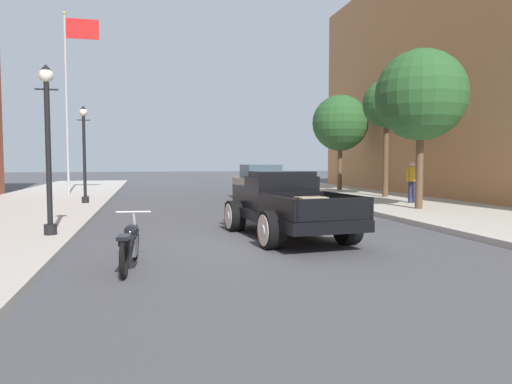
{
  "coord_description": "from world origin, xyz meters",
  "views": [
    {
      "loc": [
        -2.83,
        -10.37,
        1.85
      ],
      "look_at": [
        -0.01,
        2.2,
        1.0
      ],
      "focal_mm": 33.84,
      "sensor_mm": 36.0,
      "label": 1
    }
  ],
  "objects_px": {
    "pedestrian_sidewalk_right": "(412,179)",
    "flagpole": "(71,83)",
    "motorcycle_parked": "(130,243)",
    "street_lamp_near": "(48,137)",
    "car_background_tan": "(260,184)",
    "street_tree_third": "(340,123)",
    "street_tree_second": "(387,105)",
    "street_lamp_far": "(84,147)",
    "street_tree_nearest": "(421,95)",
    "hotrod_truck_black": "(283,205)"
  },
  "relations": [
    {
      "from": "pedestrian_sidewalk_right",
      "to": "flagpole",
      "type": "bearing_deg",
      "value": 147.78
    },
    {
      "from": "motorcycle_parked",
      "to": "street_lamp_near",
      "type": "xyz_separation_m",
      "value": [
        -1.88,
        3.29,
        1.94
      ]
    },
    {
      "from": "car_background_tan",
      "to": "street_tree_third",
      "type": "bearing_deg",
      "value": 35.78
    },
    {
      "from": "car_background_tan",
      "to": "street_tree_second",
      "type": "relative_size",
      "value": 0.8
    },
    {
      "from": "street_lamp_far",
      "to": "street_tree_second",
      "type": "distance_m",
      "value": 13.43
    },
    {
      "from": "street_tree_second",
      "to": "car_background_tan",
      "type": "bearing_deg",
      "value": 167.93
    },
    {
      "from": "street_lamp_near",
      "to": "street_tree_nearest",
      "type": "xyz_separation_m",
      "value": [
        11.48,
        3.52,
        1.71
      ]
    },
    {
      "from": "street_lamp_near",
      "to": "street_tree_nearest",
      "type": "distance_m",
      "value": 12.13
    },
    {
      "from": "street_lamp_far",
      "to": "street_tree_nearest",
      "type": "xyz_separation_m",
      "value": [
        11.74,
        -5.02,
        1.71
      ]
    },
    {
      "from": "motorcycle_parked",
      "to": "car_background_tan",
      "type": "xyz_separation_m",
      "value": [
        5.39,
        13.41,
        0.33
      ]
    },
    {
      "from": "car_background_tan",
      "to": "flagpole",
      "type": "xyz_separation_m",
      "value": [
        -8.84,
        4.41,
        5.0
      ]
    },
    {
      "from": "street_tree_nearest",
      "to": "street_tree_second",
      "type": "xyz_separation_m",
      "value": [
        1.53,
        5.38,
        0.32
      ]
    },
    {
      "from": "pedestrian_sidewalk_right",
      "to": "street_tree_third",
      "type": "height_order",
      "value": "street_tree_third"
    },
    {
      "from": "street_tree_nearest",
      "to": "car_background_tan",
      "type": "bearing_deg",
      "value": 122.53
    },
    {
      "from": "motorcycle_parked",
      "to": "car_background_tan",
      "type": "bearing_deg",
      "value": 68.11
    },
    {
      "from": "flagpole",
      "to": "street_tree_second",
      "type": "xyz_separation_m",
      "value": [
        14.58,
        -5.64,
        -1.36
      ]
    },
    {
      "from": "pedestrian_sidewalk_right",
      "to": "car_background_tan",
      "type": "bearing_deg",
      "value": 139.58
    },
    {
      "from": "pedestrian_sidewalk_right",
      "to": "street_tree_second",
      "type": "xyz_separation_m",
      "value": [
        0.52,
        3.22,
        3.32
      ]
    },
    {
      "from": "street_lamp_near",
      "to": "street_tree_third",
      "type": "relative_size",
      "value": 0.71
    },
    {
      "from": "street_lamp_far",
      "to": "street_tree_third",
      "type": "distance_m",
      "value": 14.45
    },
    {
      "from": "street_lamp_far",
      "to": "street_tree_third",
      "type": "height_order",
      "value": "street_tree_third"
    },
    {
      "from": "flagpole",
      "to": "street_tree_nearest",
      "type": "xyz_separation_m",
      "value": [
        13.05,
        -11.02,
        -1.68
      ]
    },
    {
      "from": "street_lamp_far",
      "to": "pedestrian_sidewalk_right",
      "type": "bearing_deg",
      "value": -12.65
    },
    {
      "from": "hotrod_truck_black",
      "to": "street_tree_second",
      "type": "distance_m",
      "value": 12.55
    },
    {
      "from": "flagpole",
      "to": "street_tree_second",
      "type": "bearing_deg",
      "value": -21.15
    },
    {
      "from": "hotrod_truck_black",
      "to": "motorcycle_parked",
      "type": "relative_size",
      "value": 2.39
    },
    {
      "from": "car_background_tan",
      "to": "street_lamp_near",
      "type": "bearing_deg",
      "value": -125.69
    },
    {
      "from": "pedestrian_sidewalk_right",
      "to": "flagpole",
      "type": "distance_m",
      "value": 17.27
    },
    {
      "from": "street_tree_nearest",
      "to": "street_tree_third",
      "type": "height_order",
      "value": "street_tree_nearest"
    },
    {
      "from": "hotrod_truck_black",
      "to": "street_tree_third",
      "type": "xyz_separation_m",
      "value": [
        7.53,
        14.59,
        3.21
      ]
    },
    {
      "from": "motorcycle_parked",
      "to": "flagpole",
      "type": "xyz_separation_m",
      "value": [
        -3.45,
        17.83,
        5.33
      ]
    },
    {
      "from": "car_background_tan",
      "to": "street_lamp_far",
      "type": "bearing_deg",
      "value": -168.1
    },
    {
      "from": "motorcycle_parked",
      "to": "street_tree_nearest",
      "type": "relative_size",
      "value": 0.38
    },
    {
      "from": "flagpole",
      "to": "street_lamp_near",
      "type": "bearing_deg",
      "value": -83.85
    },
    {
      "from": "motorcycle_parked",
      "to": "street_tree_nearest",
      "type": "height_order",
      "value": "street_tree_nearest"
    },
    {
      "from": "car_background_tan",
      "to": "flagpole",
      "type": "height_order",
      "value": "flagpole"
    },
    {
      "from": "motorcycle_parked",
      "to": "street_tree_second",
      "type": "xyz_separation_m",
      "value": [
        11.13,
        12.19,
        3.97
      ]
    },
    {
      "from": "flagpole",
      "to": "street_tree_nearest",
      "type": "height_order",
      "value": "flagpole"
    },
    {
      "from": "hotrod_truck_black",
      "to": "street_tree_second",
      "type": "bearing_deg",
      "value": 50.66
    },
    {
      "from": "car_background_tan",
      "to": "pedestrian_sidewalk_right",
      "type": "xyz_separation_m",
      "value": [
        5.22,
        -4.45,
        0.32
      ]
    },
    {
      "from": "car_background_tan",
      "to": "street_lamp_far",
      "type": "height_order",
      "value": "street_lamp_far"
    },
    {
      "from": "hotrod_truck_black",
      "to": "street_tree_third",
      "type": "height_order",
      "value": "street_tree_third"
    },
    {
      "from": "street_lamp_near",
      "to": "motorcycle_parked",
      "type": "bearing_deg",
      "value": -60.28
    },
    {
      "from": "street_lamp_near",
      "to": "street_tree_second",
      "type": "xyz_separation_m",
      "value": [
        13.01,
        8.89,
        2.02
      ]
    },
    {
      "from": "street_lamp_near",
      "to": "street_lamp_far",
      "type": "xyz_separation_m",
      "value": [
        -0.26,
        8.53,
        0.0
      ]
    },
    {
      "from": "hotrod_truck_black",
      "to": "car_background_tan",
      "type": "bearing_deg",
      "value": 79.94
    },
    {
      "from": "hotrod_truck_black",
      "to": "street_lamp_near",
      "type": "distance_m",
      "value": 5.66
    },
    {
      "from": "motorcycle_parked",
      "to": "street_lamp_far",
      "type": "height_order",
      "value": "street_lamp_far"
    },
    {
      "from": "motorcycle_parked",
      "to": "street_lamp_far",
      "type": "xyz_separation_m",
      "value": [
        -2.14,
        11.83,
        1.94
      ]
    },
    {
      "from": "motorcycle_parked",
      "to": "street_lamp_near",
      "type": "bearing_deg",
      "value": 119.72
    }
  ]
}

